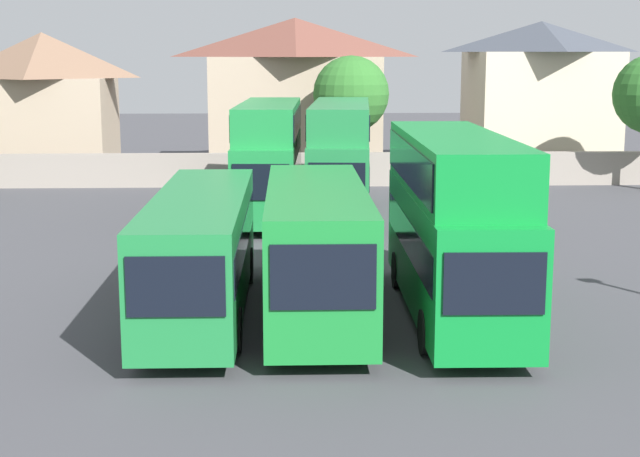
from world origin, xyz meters
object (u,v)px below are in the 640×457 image
Objects in this scene: bus_1 at (201,246)px; house_terrace_right at (539,94)px; bus_3 at (454,216)px; bus_5 at (341,153)px; house_terrace_centre at (295,92)px; bus_4 at (269,153)px; tree_left_of_lot at (351,95)px; bus_2 at (316,244)px; house_terrace_left at (45,102)px.

house_terrace_right is (18.09, 32.80, 2.67)m from bus_1.
bus_5 reaches higher than bus_3.
bus_5 is at bearing -84.51° from house_terrace_centre.
bus_5 reaches higher than bus_1.
bus_4 is 1.56× the size of tree_left_of_lot.
house_terrace_centre is at bearing 117.56° from tree_left_of_lot.
bus_4 reaches higher than bus_2.
bus_1 is 37.55m from house_terrace_right.
house_terrace_right is at bearing 147.35° from bus_5.
bus_5 is (3.10, -0.06, 0.00)m from bus_4.
house_terrace_right is at bearing 151.56° from bus_1.
bus_1 is 1.06× the size of bus_4.
bus_3 reaches higher than bus_2.
bus_5 is at bearing -96.22° from tree_left_of_lot.
bus_1 is 1.11× the size of bus_2.
bus_1 is at bearing -12.22° from bus_5.
house_terrace_right is at bearing 23.59° from tree_left_of_lot.
bus_5 is 1.61× the size of tree_left_of_lot.
bus_4 is 23.91m from house_terrace_right.
house_terrace_centre is (-0.10, 33.87, 2.66)m from bus_2.
bus_2 is 16.09m from bus_4.
bus_2 is 36.58m from house_terrace_right.
bus_5 is at bearing -127.55° from house_terrace_right.
bus_5 is 12.33m from tree_left_of_lot.
bus_2 is at bearing -89.84° from bus_3.
bus_1 is at bearing -98.45° from bus_2.
bus_5 is 21.95m from house_terrace_right.
tree_left_of_lot is (4.42, 12.04, 1.98)m from bus_4.
bus_2 is 0.92× the size of bus_5.
bus_4 is at bearing -86.24° from bus_5.
bus_4 is 1.31× the size of house_terrace_left.
bus_4 is at bearing -110.14° from tree_left_of_lot.
tree_left_of_lot reaches higher than bus_4.
bus_1 is 1.08× the size of bus_3.
bus_2 is 1.15× the size of house_terrace_right.
house_terrace_left reaches higher than bus_2.
bus_1 is 6.91m from bus_3.
house_terrace_centre is at bearing -169.61° from bus_5.
house_terrace_left is 15.04m from house_terrace_centre.
bus_3 is 16.87m from bus_4.
house_terrace_right reaches higher than bus_4.
house_terrace_left is at bearing -159.03° from bus_1.
house_terrace_centre is (-3.80, 33.92, 1.90)m from bus_3.
bus_3 is 0.99× the size of house_terrace_centre.
bus_1 is at bearing -95.20° from house_terrace_centre.
tree_left_of_lot reaches higher than bus_2.
house_terrace_centre is at bearing 178.27° from bus_4.
tree_left_of_lot is at bearing -62.44° from house_terrace_centre.
bus_3 is at bearing -59.90° from house_terrace_left.
bus_5 is at bearing 91.53° from bus_4.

